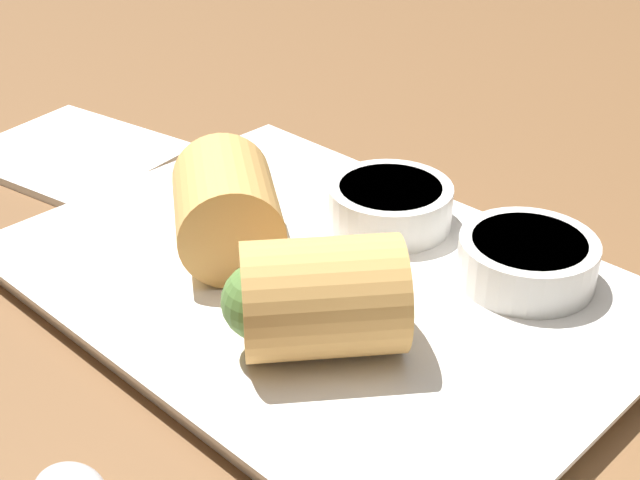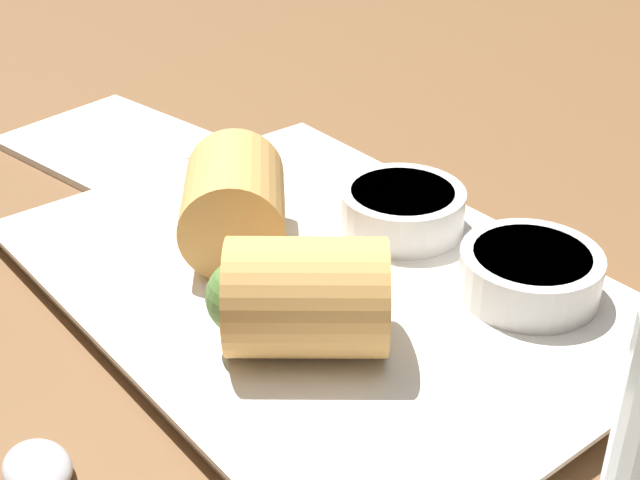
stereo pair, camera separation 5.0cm
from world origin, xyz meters
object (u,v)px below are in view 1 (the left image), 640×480
object	(u,v)px
dipping_bowl_far	(527,259)
napkin	(73,154)
serving_plate	(320,287)
dipping_bowl_near	(394,205)

from	to	relation	value
dipping_bowl_far	napkin	xyz separation A→B (cm)	(-34.45, -7.19, -2.60)
napkin	dipping_bowl_far	bearing A→B (deg)	11.80
serving_plate	dipping_bowl_far	world-z (taller)	dipping_bowl_far
dipping_bowl_far	napkin	size ratio (longest dim) A/B	0.48
serving_plate	dipping_bowl_far	distance (cm)	11.57
dipping_bowl_far	napkin	bearing A→B (deg)	-168.20
serving_plate	dipping_bowl_far	bearing A→B (deg)	42.15
serving_plate	dipping_bowl_near	xyz separation A→B (cm)	(-0.79, 7.24, 2.14)
dipping_bowl_near	napkin	bearing A→B (deg)	-164.90
napkin	serving_plate	bearing A→B (deg)	-0.96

